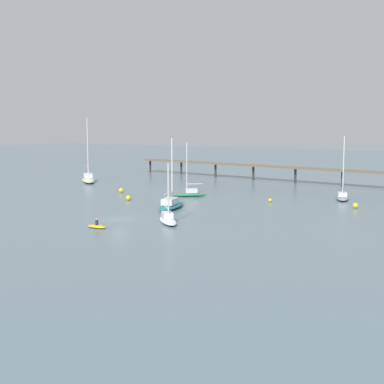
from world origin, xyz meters
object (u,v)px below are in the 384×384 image
object	(u,v)px
pier	(354,165)
sailboat_cream	(88,178)
dinghy_yellow	(97,226)
mooring_buoy_inner	(270,200)
sailboat_teal	(171,204)
sailboat_green	(189,193)
sailboat_white	(168,219)
sailboat_gray	(343,196)
mooring_buoy_outer	(121,190)
mooring_buoy_far	(128,198)
mooring_buoy_near	(356,205)

from	to	relation	value
pier	sailboat_cream	bearing A→B (deg)	-159.49
dinghy_yellow	mooring_buoy_inner	distance (m)	31.90
pier	sailboat_teal	size ratio (longest dim) A/B	7.19
sailboat_green	sailboat_white	bearing A→B (deg)	-65.61
sailboat_gray	mooring_buoy_outer	distance (m)	38.40
sailboat_gray	mooring_buoy_far	size ratio (longest dim) A/B	12.32
dinghy_yellow	mooring_buoy_near	size ratio (longest dim) A/B	3.33
sailboat_gray	dinghy_yellow	world-z (taller)	sailboat_gray
dinghy_yellow	sailboat_teal	bearing A→B (deg)	90.41
sailboat_green	mooring_buoy_outer	world-z (taller)	sailboat_green
sailboat_gray	dinghy_yellow	size ratio (longest dim) A/B	3.81
mooring_buoy_near	mooring_buoy_inner	xyz separation A→B (m)	(-13.21, -0.45, -0.12)
sailboat_cream	mooring_buoy_inner	world-z (taller)	sailboat_cream
sailboat_gray	mooring_buoy_far	xyz separation A→B (m)	(-29.67, -18.41, -0.20)
pier	sailboat_cream	size ratio (longest dim) A/B	5.44
dinghy_yellow	pier	bearing A→B (deg)	74.21
sailboat_green	dinghy_yellow	distance (m)	30.00
mooring_buoy_inner	pier	bearing A→B (deg)	76.55
sailboat_green	sailboat_gray	xyz separation A→B (m)	(23.57, 9.37, -0.04)
pier	mooring_buoy_inner	size ratio (longest dim) A/B	126.97
mooring_buoy_inner	sailboat_white	bearing A→B (deg)	-100.01
sailboat_green	sailboat_gray	bearing A→B (deg)	21.67
sailboat_green	sailboat_gray	size ratio (longest dim) A/B	0.89
sailboat_cream	mooring_buoy_outer	bearing A→B (deg)	-31.94
sailboat_cream	mooring_buoy_near	xyz separation A→B (m)	(57.57, -7.44, -0.41)
pier	mooring_buoy_far	xyz separation A→B (m)	(-26.97, -36.68, -3.90)
mooring_buoy_near	mooring_buoy_inner	distance (m)	13.22
sailboat_cream	sailboat_white	xyz separation A→B (m)	(40.22, -31.35, -0.25)
mooring_buoy_outer	mooring_buoy_inner	bearing A→B (deg)	5.28
pier	mooring_buoy_far	world-z (taller)	pier
sailboat_cream	sailboat_teal	size ratio (longest dim) A/B	1.32
dinghy_yellow	mooring_buoy_far	distance (m)	23.23
sailboat_white	dinghy_yellow	bearing A→B (deg)	-129.10
dinghy_yellow	mooring_buoy_near	distance (m)	38.44
sailboat_green	dinghy_yellow	world-z (taller)	sailboat_green
sailboat_cream	sailboat_white	size ratio (longest dim) A/B	1.80
sailboat_white	mooring_buoy_far	xyz separation A→B (m)	(-16.39, 13.67, -0.14)
sailboat_cream	sailboat_gray	bearing A→B (deg)	0.78
pier	sailboat_teal	xyz separation A→B (m)	(-16.31, -40.62, -3.63)
sailboat_cream	mooring_buoy_far	xyz separation A→B (m)	(23.83, -17.68, -0.39)
sailboat_green	mooring_buoy_outer	xyz separation A→B (m)	(-13.16, -1.81, -0.24)
mooring_buoy_inner	sailboat_gray	bearing A→B (deg)	43.34
sailboat_cream	mooring_buoy_far	bearing A→B (deg)	-36.58
mooring_buoy_near	sailboat_green	bearing A→B (deg)	-177.52
sailboat_green	mooring_buoy_far	xyz separation A→B (m)	(-6.09, -9.04, -0.24)
sailboat_cream	mooring_buoy_outer	distance (m)	19.75
pier	sailboat_green	world-z (taller)	sailboat_green
sailboat_green	sailboat_cream	world-z (taller)	sailboat_cream
sailboat_cream	mooring_buoy_outer	size ratio (longest dim) A/B	15.96
sailboat_cream	sailboat_gray	size ratio (longest dim) A/B	1.31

